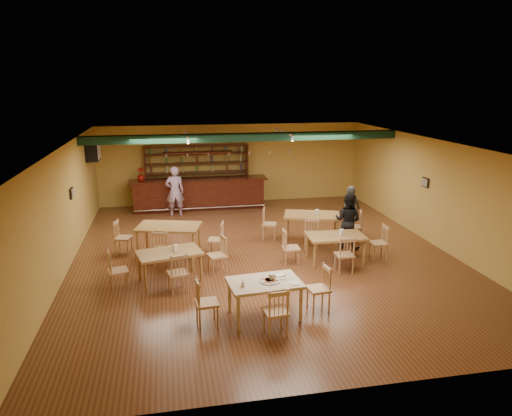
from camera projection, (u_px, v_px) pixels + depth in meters
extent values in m
plane|color=#572E19|center=(263.00, 254.00, 12.92)|extent=(12.00, 12.00, 0.00)
cube|color=#10311F|center=(245.00, 137.00, 14.83)|extent=(10.00, 0.30, 0.25)
cube|color=silver|center=(186.00, 134.00, 15.06)|extent=(0.05, 2.50, 0.05)
cube|color=silver|center=(284.00, 132.00, 15.64)|extent=(0.05, 2.50, 0.05)
cube|color=silver|center=(93.00, 152.00, 15.42)|extent=(0.34, 0.70, 0.48)
cube|color=black|center=(72.00, 193.00, 12.52)|extent=(0.04, 0.34, 0.28)
cube|color=black|center=(426.00, 182.00, 13.86)|extent=(0.04, 0.34, 0.28)
cube|color=black|center=(199.00, 194.00, 17.42)|extent=(4.99, 0.85, 1.13)
cube|color=black|center=(197.00, 175.00, 17.87)|extent=(3.86, 0.40, 2.28)
imported|color=maroon|center=(141.00, 174.00, 16.84)|extent=(0.34, 0.34, 0.47)
cube|color=olive|center=(169.00, 240.00, 12.77)|extent=(1.85, 1.37, 0.83)
cube|color=olive|center=(311.00, 227.00, 13.96)|extent=(1.81, 1.39, 0.80)
cube|color=olive|center=(170.00, 266.00, 11.10)|extent=(1.61, 1.19, 0.73)
cube|color=olive|center=(335.00, 249.00, 12.27)|extent=(1.49, 0.92, 0.73)
cube|color=tan|center=(265.00, 299.00, 9.39)|extent=(1.49, 1.03, 0.76)
cylinder|color=silver|center=(270.00, 281.00, 9.31)|extent=(0.42, 0.42, 0.01)
cylinder|color=#EAE5C6|center=(243.00, 284.00, 9.05)|extent=(0.08, 0.08, 0.11)
cube|color=white|center=(280.00, 275.00, 9.55)|extent=(0.25, 0.23, 0.03)
cube|color=silver|center=(277.00, 279.00, 9.38)|extent=(0.33, 0.21, 0.00)
cylinder|color=white|center=(295.00, 283.00, 9.20)|extent=(0.24, 0.24, 0.01)
imported|color=#84479A|center=(175.00, 191.00, 16.39)|extent=(0.67, 0.47, 1.76)
imported|color=black|center=(348.00, 221.00, 13.25)|extent=(0.97, 0.95, 1.58)
imported|color=slate|center=(351.00, 211.00, 14.27)|extent=(0.96, 0.85, 1.56)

